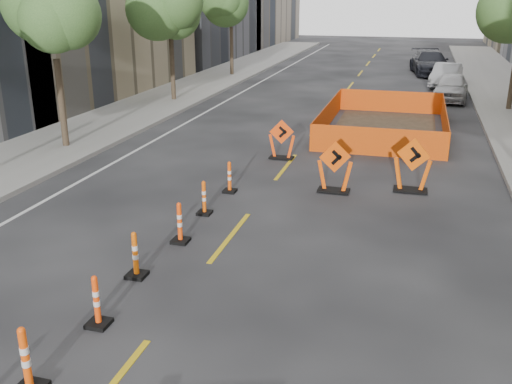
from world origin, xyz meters
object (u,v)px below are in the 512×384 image
(channelizer_6, at_px, (204,198))
(chevron_sign_right, at_px, (413,165))
(parked_car_mid, at_px, (446,75))
(channelizer_5, at_px, (180,223))
(channelizer_2, at_px, (26,360))
(channelizer_4, at_px, (135,255))
(parked_car_near, at_px, (451,87))
(chevron_sign_left, at_px, (282,139))
(chevron_sign_center, at_px, (335,167))
(channelizer_3, at_px, (96,301))
(parked_car_far, at_px, (430,63))
(channelizer_7, at_px, (230,177))

(channelizer_6, height_order, chevron_sign_right, chevron_sign_right)
(parked_car_mid, bearing_deg, chevron_sign_right, -84.54)
(channelizer_5, bearing_deg, channelizer_2, -90.69)
(channelizer_4, xyz_separation_m, parked_car_near, (6.99, 22.91, 0.21))
(channelizer_5, bearing_deg, chevron_sign_left, 85.01)
(channelizer_2, xyz_separation_m, chevron_sign_right, (5.17, 10.67, 0.27))
(chevron_sign_right, relative_size, parked_car_near, 0.39)
(channelizer_4, height_order, chevron_sign_right, chevron_sign_right)
(channelizer_4, relative_size, channelizer_5, 1.01)
(chevron_sign_right, height_order, parked_car_near, chevron_sign_right)
(channelizer_2, xyz_separation_m, chevron_sign_center, (3.01, 10.03, 0.22))
(channelizer_3, height_order, parked_car_mid, parked_car_mid)
(parked_car_mid, bearing_deg, chevron_sign_center, -90.13)
(channelizer_6, distance_m, parked_car_far, 30.14)
(chevron_sign_center, bearing_deg, channelizer_7, 173.61)
(chevron_sign_right, xyz_separation_m, parked_car_far, (0.65, 26.23, 0.00))
(chevron_sign_center, height_order, parked_car_far, parked_car_far)
(channelizer_5, relative_size, chevron_sign_left, 0.71)
(channelizer_3, relative_size, parked_car_far, 0.17)
(channelizer_6, height_order, parked_car_far, parked_car_far)
(channelizer_7, distance_m, chevron_sign_center, 3.07)
(channelizer_3, height_order, chevron_sign_left, chevron_sign_left)
(channelizer_4, relative_size, chevron_sign_left, 0.72)
(parked_car_near, xyz_separation_m, parked_car_far, (-1.03, 10.32, 0.10))
(chevron_sign_right, bearing_deg, chevron_sign_center, -146.16)
(parked_car_near, bearing_deg, channelizer_3, -99.79)
(chevron_sign_right, bearing_deg, channelizer_3, -102.82)
(channelizer_7, bearing_deg, channelizer_6, -93.09)
(channelizer_7, xyz_separation_m, parked_car_mid, (6.69, 22.21, 0.23))
(chevron_sign_left, xyz_separation_m, parked_car_mid, (6.04, 18.36, -0.01))
(channelizer_7, relative_size, parked_car_far, 0.17)
(channelizer_7, xyz_separation_m, chevron_sign_left, (0.65, 3.85, 0.23))
(parked_car_mid, bearing_deg, channelizer_4, -94.12)
(channelizer_3, xyz_separation_m, channelizer_7, (0.02, 7.34, -0.02))
(channelizer_7, xyz_separation_m, chevron_sign_center, (2.93, 0.85, 0.30))
(channelizer_3, relative_size, chevron_sign_center, 0.64)
(channelizer_2, distance_m, channelizer_6, 7.34)
(channelizer_7, distance_m, chevron_sign_right, 5.32)
(channelizer_3, height_order, channelizer_7, channelizer_3)
(channelizer_2, relative_size, parked_car_far, 0.19)
(channelizer_2, height_order, parked_car_far, parked_car_far)
(chevron_sign_center, bearing_deg, chevron_sign_right, -5.96)
(channelizer_7, height_order, chevron_sign_right, chevron_sign_right)
(channelizer_4, xyz_separation_m, chevron_sign_left, (0.86, 9.36, 0.20))
(channelizer_2, xyz_separation_m, parked_car_far, (5.83, 36.90, 0.27))
(chevron_sign_left, distance_m, parked_car_far, 24.41)
(parked_car_near, height_order, parked_car_mid, parked_car_near)
(channelizer_2, height_order, chevron_sign_left, chevron_sign_left)
(chevron_sign_center, height_order, parked_car_mid, chevron_sign_center)
(channelizer_2, distance_m, parked_car_mid, 32.11)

